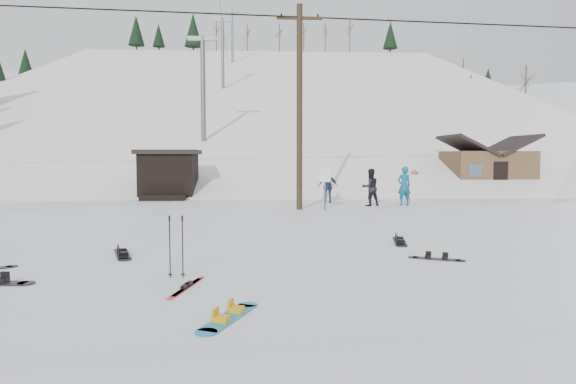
{
  "coord_description": "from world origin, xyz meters",
  "views": [
    {
      "loc": [
        0.32,
        -8.79,
        2.38
      ],
      "look_at": [
        1.04,
        5.19,
        1.4
      ],
      "focal_mm": 32.0,
      "sensor_mm": 36.0,
      "label": 1
    }
  ],
  "objects_px": {
    "hero_snowboard": "(229,317)",
    "cabin": "(486,170)",
    "utility_pole": "(299,104)",
    "hero_skis": "(187,287)"
  },
  "relations": [
    {
      "from": "hero_snowboard",
      "to": "cabin",
      "type": "bearing_deg",
      "value": -7.8
    },
    {
      "from": "utility_pole",
      "to": "cabin",
      "type": "bearing_deg",
      "value": 37.56
    },
    {
      "from": "cabin",
      "to": "hero_snowboard",
      "type": "distance_m",
      "value": 29.61
    },
    {
      "from": "utility_pole",
      "to": "hero_snowboard",
      "type": "distance_m",
      "value": 16.22
    },
    {
      "from": "cabin",
      "to": "hero_skis",
      "type": "relative_size",
      "value": 3.34
    },
    {
      "from": "cabin",
      "to": "hero_snowboard",
      "type": "xyz_separation_m",
      "value": [
        -15.17,
        -25.38,
        -1.45
      ]
    },
    {
      "from": "utility_pole",
      "to": "hero_snowboard",
      "type": "bearing_deg",
      "value": -98.04
    },
    {
      "from": "hero_snowboard",
      "to": "hero_skis",
      "type": "bearing_deg",
      "value": 48.88
    },
    {
      "from": "utility_pole",
      "to": "hero_snowboard",
      "type": "relative_size",
      "value": 5.83
    },
    {
      "from": "cabin",
      "to": "hero_snowboard",
      "type": "bearing_deg",
      "value": -120.87
    }
  ]
}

